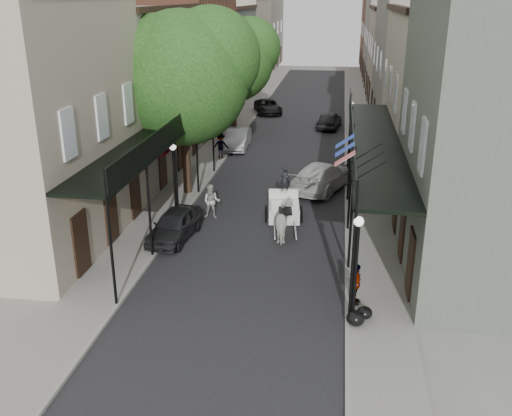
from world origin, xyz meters
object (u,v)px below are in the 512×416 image
(pedestrian_sidewalk_right, at_px, (356,284))
(car_right_near, at_px, (322,176))
(lamppost_left, at_px, (175,181))
(lamppost_right_near, at_px, (356,269))
(car_right_far, at_px, (329,120))
(tree_far, at_px, (238,57))
(horse, at_px, (285,221))
(carriage, at_px, (284,196))
(pedestrian_walking, at_px, (212,202))
(car_left_far, at_px, (268,107))
(car_left_mid, at_px, (238,139))
(tree_near, at_px, (191,72))
(pedestrian_sidewalk_left, at_px, (221,146))
(car_left_near, at_px, (175,225))
(lamppost_right_far, at_px, (350,130))

(pedestrian_sidewalk_right, height_order, car_right_near, pedestrian_sidewalk_right)
(lamppost_left, relative_size, car_right_near, 0.70)
(lamppost_right_near, xyz_separation_m, car_right_far, (-1.50, 29.44, -1.35))
(tree_far, xyz_separation_m, horse, (5.48, -19.47, -4.99))
(carriage, xyz_separation_m, pedestrian_sidewalk_right, (3.30, -8.10, -0.25))
(lamppost_left, bearing_deg, car_right_near, 40.88)
(horse, xyz_separation_m, car_right_near, (1.36, 7.09, -0.08))
(pedestrian_walking, xyz_separation_m, car_right_far, (5.12, 20.75, -0.14))
(car_left_far, bearing_deg, car_left_mid, -108.65)
(tree_near, height_order, lamppost_right_near, tree_near)
(lamppost_left, relative_size, pedestrian_sidewalk_left, 2.24)
(pedestrian_sidewalk_left, relative_size, car_right_near, 0.31)
(lamppost_right_near, distance_m, pedestrian_sidewalk_left, 20.76)
(carriage, xyz_separation_m, car_right_far, (1.70, 20.11, -0.40))
(lamppost_left, height_order, carriage, lamppost_left)
(tree_far, bearing_deg, lamppost_left, -89.54)
(pedestrian_walking, distance_m, car_left_far, 26.10)
(lamppost_left, bearing_deg, car_left_mid, 87.95)
(lamppost_right_near, height_order, car_right_far, lamppost_right_near)
(tree_far, relative_size, car_left_far, 1.90)
(lamppost_left, relative_size, car_left_near, 0.96)
(lamppost_right_far, bearing_deg, pedestrian_sidewalk_right, -89.69)
(pedestrian_sidewalk_left, bearing_deg, car_left_far, -108.24)
(pedestrian_sidewalk_right, relative_size, car_right_far, 0.36)
(tree_far, bearing_deg, car_left_mid, -81.33)
(horse, bearing_deg, lamppost_left, -20.77)
(tree_far, xyz_separation_m, car_left_mid, (0.65, -4.23, -5.13))
(car_right_far, bearing_deg, tree_near, 75.91)
(lamppost_right_near, xyz_separation_m, horse, (-2.86, 6.71, -1.20))
(tree_near, bearing_deg, carriage, -29.10)
(car_left_mid, xyz_separation_m, car_left_far, (0.54, 12.84, -0.08))
(lamppost_right_far, distance_m, pedestrian_sidewalk_left, 8.43)
(lamppost_left, bearing_deg, lamppost_right_near, -44.29)
(car_right_far, bearing_deg, horse, 93.96)
(lamppost_right_far, relative_size, car_left_near, 0.96)
(car_left_near, relative_size, car_left_far, 0.86)
(car_right_far, bearing_deg, car_right_near, 97.40)
(lamppost_right_near, xyz_separation_m, car_left_far, (-7.16, 34.78, -1.42))
(carriage, bearing_deg, car_left_mid, 102.47)
(car_right_far, bearing_deg, lamppost_right_near, 100.31)
(tree_far, distance_m, car_right_near, 15.03)
(pedestrian_sidewalk_right, xyz_separation_m, car_right_far, (-1.60, 28.21, -0.15))
(carriage, relative_size, car_left_mid, 0.66)
(lamppost_right_far, height_order, car_left_mid, lamppost_right_far)
(tree_near, distance_m, lamppost_left, 6.10)
(lamppost_right_near, height_order, lamppost_left, same)
(tree_far, xyz_separation_m, lamppost_right_near, (8.35, -26.18, -3.79))
(lamppost_right_far, bearing_deg, lamppost_right_near, -90.00)
(tree_near, height_order, tree_far, tree_near)
(carriage, bearing_deg, car_left_far, 91.66)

